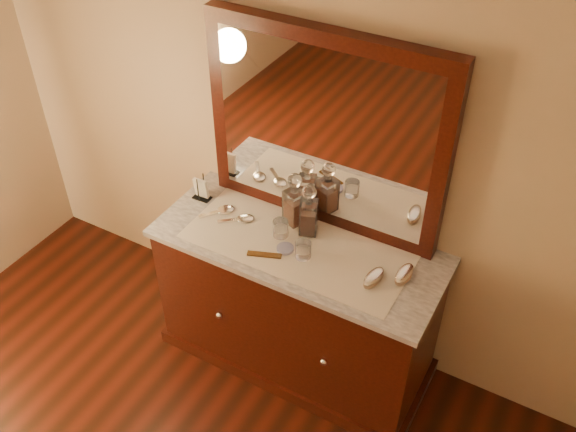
% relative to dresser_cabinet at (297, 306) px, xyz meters
% --- Properties ---
extents(dresser_cabinet, '(1.40, 0.55, 0.82)m').
position_rel_dresser_cabinet_xyz_m(dresser_cabinet, '(0.00, 0.00, 0.00)').
color(dresser_cabinet, black).
rests_on(dresser_cabinet, floor).
extents(dresser_plinth, '(1.46, 0.59, 0.08)m').
position_rel_dresser_cabinet_xyz_m(dresser_plinth, '(0.00, 0.00, -0.37)').
color(dresser_plinth, black).
rests_on(dresser_plinth, floor).
extents(knob_left, '(0.04, 0.04, 0.04)m').
position_rel_dresser_cabinet_xyz_m(knob_left, '(-0.30, -0.28, 0.04)').
color(knob_left, silver).
rests_on(knob_left, dresser_cabinet).
extents(knob_right, '(0.04, 0.04, 0.04)m').
position_rel_dresser_cabinet_xyz_m(knob_right, '(0.30, -0.28, 0.04)').
color(knob_right, silver).
rests_on(knob_right, dresser_cabinet).
extents(marble_top, '(1.44, 0.59, 0.03)m').
position_rel_dresser_cabinet_xyz_m(marble_top, '(0.00, 0.00, 0.42)').
color(marble_top, white).
rests_on(marble_top, dresser_cabinet).
extents(mirror_frame, '(1.20, 0.08, 1.00)m').
position_rel_dresser_cabinet_xyz_m(mirror_frame, '(0.00, 0.25, 0.94)').
color(mirror_frame, black).
rests_on(mirror_frame, marble_top).
extents(mirror_glass, '(1.06, 0.01, 0.86)m').
position_rel_dresser_cabinet_xyz_m(mirror_glass, '(0.00, 0.21, 0.94)').
color(mirror_glass, white).
rests_on(mirror_glass, marble_top).
extents(lace_runner, '(1.10, 0.45, 0.00)m').
position_rel_dresser_cabinet_xyz_m(lace_runner, '(0.00, -0.02, 0.44)').
color(lace_runner, white).
rests_on(lace_runner, marble_top).
extents(pin_dish, '(0.09, 0.09, 0.01)m').
position_rel_dresser_cabinet_xyz_m(pin_dish, '(-0.03, -0.07, 0.45)').
color(pin_dish, silver).
rests_on(pin_dish, lace_runner).
extents(comb, '(0.17, 0.09, 0.01)m').
position_rel_dresser_cabinet_xyz_m(comb, '(-0.10, -0.15, 0.45)').
color(comb, brown).
rests_on(comb, lace_runner).
extents(napkin_rack, '(0.10, 0.06, 0.14)m').
position_rel_dresser_cabinet_xyz_m(napkin_rack, '(-0.62, 0.07, 0.50)').
color(napkin_rack, black).
rests_on(napkin_rack, marble_top).
extents(decanter_left, '(0.11, 0.11, 0.29)m').
position_rel_dresser_cabinet_xyz_m(decanter_left, '(-0.10, 0.14, 0.56)').
color(decanter_left, '#953A15').
rests_on(decanter_left, lace_runner).
extents(decanter_right, '(0.11, 0.11, 0.28)m').
position_rel_dresser_cabinet_xyz_m(decanter_right, '(0.00, 0.10, 0.55)').
color(decanter_right, '#953A15').
rests_on(decanter_right, lace_runner).
extents(brush_near, '(0.08, 0.15, 0.04)m').
position_rel_dresser_cabinet_xyz_m(brush_near, '(0.42, -0.05, 0.46)').
color(brush_near, tan).
rests_on(brush_near, lace_runner).
extents(brush_far, '(0.07, 0.15, 0.04)m').
position_rel_dresser_cabinet_xyz_m(brush_far, '(0.53, 0.03, 0.46)').
color(brush_far, tan).
rests_on(brush_far, lace_runner).
extents(hand_mirror_outer, '(0.15, 0.18, 0.02)m').
position_rel_dresser_cabinet_xyz_m(hand_mirror_outer, '(-0.46, 0.03, 0.45)').
color(hand_mirror_outer, silver).
rests_on(hand_mirror_outer, lace_runner).
extents(hand_mirror_inner, '(0.17, 0.15, 0.02)m').
position_rel_dresser_cabinet_xyz_m(hand_mirror_inner, '(-0.33, 0.02, 0.45)').
color(hand_mirror_inner, silver).
rests_on(hand_mirror_inner, lace_runner).
extents(tumblers, '(0.25, 0.16, 0.09)m').
position_rel_dresser_cabinet_xyz_m(tumblers, '(-0.02, -0.03, 0.49)').
color(tumblers, white).
rests_on(tumblers, lace_runner).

